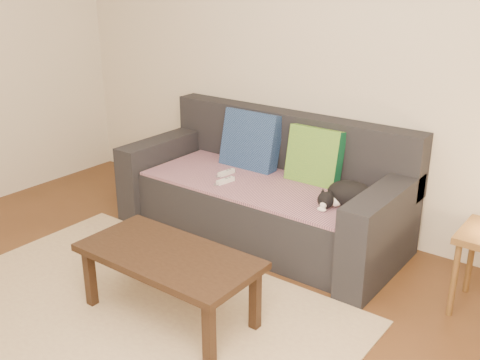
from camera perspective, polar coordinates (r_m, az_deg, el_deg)
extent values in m
plane|color=brown|center=(3.29, -13.83, -14.82)|extent=(4.50, 4.50, 0.00)
cube|color=beige|center=(4.26, 6.10, 12.73)|extent=(4.50, 0.04, 2.60)
cube|color=#232328|center=(4.15, 1.94, -3.08)|extent=(1.70, 0.78, 0.42)
cube|color=#232328|center=(4.31, 5.08, 3.95)|extent=(2.10, 0.18, 0.45)
cube|color=#232328|center=(4.68, -7.59, 0.77)|extent=(0.20, 0.90, 0.60)
cube|color=#232328|center=(3.70, 14.13, -5.28)|extent=(0.20, 0.90, 0.60)
cube|color=#3F2647|center=(4.05, 1.82, -0.32)|extent=(1.66, 0.74, 0.02)
cube|color=#11234A|center=(4.33, 1.07, 3.87)|extent=(0.47, 0.22, 0.48)
cube|color=#0C4D2E|center=(4.04, 7.58, 2.44)|extent=(0.40, 0.17, 0.41)
ellipsoid|color=black|center=(3.68, 11.18, -1.41)|extent=(0.36, 0.31, 0.17)
sphere|color=black|center=(3.62, 8.70, -2.03)|extent=(0.13, 0.13, 0.11)
sphere|color=white|center=(3.59, 8.46, -2.53)|extent=(0.06, 0.06, 0.05)
ellipsoid|color=black|center=(3.61, 12.78, -2.88)|extent=(0.13, 0.07, 0.04)
cube|color=white|center=(4.02, -1.48, -0.08)|extent=(0.06, 0.15, 0.03)
cube|color=white|center=(4.18, -1.39, 0.75)|extent=(0.05, 0.15, 0.03)
cylinder|color=brown|center=(3.44, 20.92, -9.47)|extent=(0.04, 0.04, 0.46)
cylinder|color=brown|center=(3.72, 22.39, -7.35)|extent=(0.04, 0.04, 0.46)
cube|color=#C7B389|center=(3.37, -11.84, -13.65)|extent=(2.50, 1.80, 0.01)
cube|color=black|center=(3.15, -7.31, -7.69)|extent=(1.03, 0.52, 0.04)
cube|color=black|center=(3.44, -14.97, -9.59)|extent=(0.05, 0.05, 0.37)
cube|color=black|center=(2.88, -3.16, -15.44)|extent=(0.05, 0.05, 0.37)
cube|color=black|center=(3.66, -10.18, -7.27)|extent=(0.05, 0.05, 0.37)
cube|color=black|center=(3.13, 1.55, -12.08)|extent=(0.05, 0.05, 0.37)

